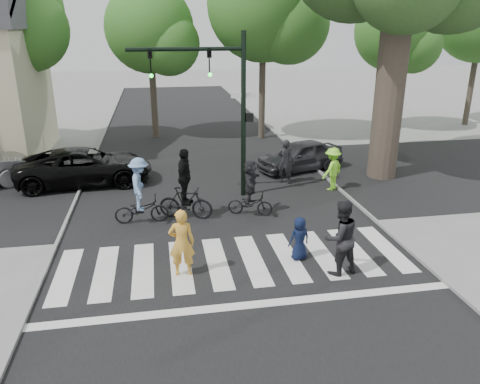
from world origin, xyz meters
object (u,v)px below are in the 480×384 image
(cyclist_right, at_px, (250,191))
(pedestrian_woman, at_px, (182,243))
(pedestrian_adult, at_px, (340,237))
(pedestrian_child, at_px, (299,239))
(cyclist_left, at_px, (140,195))
(car_grey, at_px, (300,155))
(car_suv, at_px, (85,167))
(traffic_signal, at_px, (220,93))
(cyclist_mid, at_px, (185,190))

(cyclist_right, bearing_deg, pedestrian_woman, -124.39)
(pedestrian_woman, bearing_deg, pedestrian_adult, 175.36)
(pedestrian_child, bearing_deg, pedestrian_woman, -5.72)
(cyclist_left, height_order, cyclist_right, cyclist_left)
(pedestrian_adult, relative_size, car_grey, 0.51)
(pedestrian_woman, bearing_deg, car_suv, -62.91)
(pedestrian_child, relative_size, cyclist_left, 0.56)
(traffic_signal, bearing_deg, cyclist_right, -69.86)
(traffic_signal, bearing_deg, pedestrian_child, -75.18)
(pedestrian_adult, relative_size, cyclist_left, 0.92)
(pedestrian_child, bearing_deg, cyclist_mid, -61.50)
(cyclist_left, height_order, car_suv, cyclist_left)
(cyclist_mid, xyz_separation_m, car_suv, (-3.79, 4.34, -0.25))
(cyclist_right, xyz_separation_m, car_grey, (3.23, 4.77, -0.20))
(pedestrian_woman, distance_m, cyclist_left, 3.84)
(pedestrian_adult, xyz_separation_m, car_grey, (1.73, 9.11, -0.34))
(traffic_signal, distance_m, pedestrian_woman, 6.66)
(cyclist_left, distance_m, car_grey, 8.39)
(cyclist_left, xyz_separation_m, car_suv, (-2.33, 4.47, -0.22))
(pedestrian_woman, height_order, cyclist_right, cyclist_right)
(car_grey, bearing_deg, pedestrian_adult, -28.51)
(pedestrian_child, relative_size, cyclist_right, 0.64)
(pedestrian_adult, relative_size, cyclist_mid, 0.85)
(pedestrian_woman, height_order, pedestrian_child, pedestrian_woman)
(traffic_signal, height_order, car_grey, traffic_signal)
(cyclist_right, height_order, car_suv, cyclist_right)
(pedestrian_woman, distance_m, cyclist_right, 4.49)
(pedestrian_child, bearing_deg, car_grey, -118.19)
(traffic_signal, xyz_separation_m, car_grey, (3.95, 2.81, -3.23))
(cyclist_left, bearing_deg, cyclist_right, 0.51)
(pedestrian_adult, xyz_separation_m, cyclist_right, (-1.49, 4.33, -0.15))
(pedestrian_child, relative_size, cyclist_mid, 0.52)
(traffic_signal, distance_m, cyclist_mid, 3.76)
(cyclist_right, bearing_deg, pedestrian_child, -78.37)
(pedestrian_woman, relative_size, car_grey, 0.46)
(pedestrian_adult, distance_m, cyclist_mid, 5.76)
(traffic_signal, bearing_deg, pedestrian_adult, -70.62)
(cyclist_mid, height_order, cyclist_right, cyclist_mid)
(cyclist_right, relative_size, car_suv, 0.37)
(pedestrian_woman, bearing_deg, cyclist_right, -120.21)
(pedestrian_woman, distance_m, car_suv, 8.85)
(car_suv, bearing_deg, car_grey, -91.87)
(traffic_signal, xyz_separation_m, pedestrian_child, (1.42, -5.37, -3.28))
(traffic_signal, bearing_deg, car_grey, 35.44)
(traffic_signal, relative_size, car_grey, 1.51)
(cyclist_mid, xyz_separation_m, cyclist_right, (2.19, -0.10, -0.12))
(traffic_signal, bearing_deg, car_suv, 154.80)
(cyclist_mid, relative_size, car_suv, 0.45)
(traffic_signal, bearing_deg, cyclist_mid, -128.19)
(cyclist_right, bearing_deg, pedestrian_adult, -70.97)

